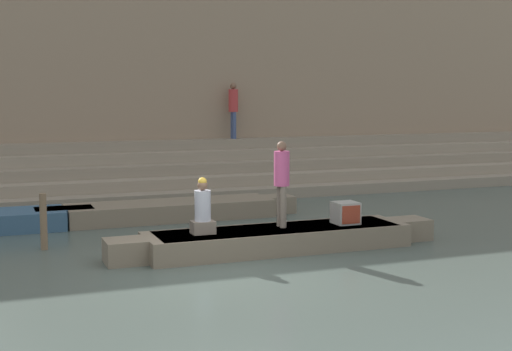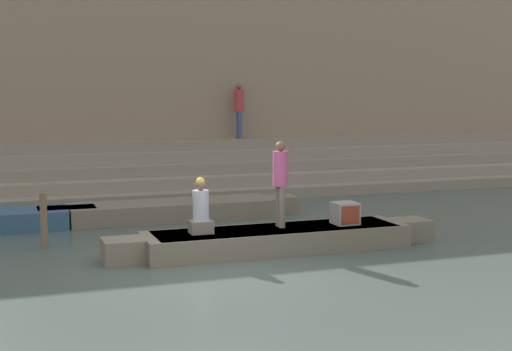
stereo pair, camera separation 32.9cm
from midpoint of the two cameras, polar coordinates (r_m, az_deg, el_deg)
name	(u,v)px [view 1 (the left image)]	position (r m, az deg, el deg)	size (l,w,h in m)	color
ground_plane	(221,274)	(12.15, -3.61, -7.90)	(120.00, 120.00, 0.00)	#47544C
ghat_steps	(118,177)	(21.31, -11.44, -0.15)	(36.00, 3.39, 1.57)	gray
back_wall	(105,76)	(22.99, -12.39, 7.79)	(34.20, 1.28, 7.18)	#937A60
rowboat_main	(278,238)	(13.89, 1.10, -5.05)	(6.69, 1.40, 0.43)	#756651
person_standing	(282,177)	(13.86, 1.39, -0.15)	(0.30, 0.30, 1.68)	#756656
person_rowing	(203,211)	(13.31, -5.00, -2.81)	(0.42, 0.33, 1.06)	#756656
tv_set	(346,213)	(14.38, 6.53, -2.99)	(0.47, 0.47, 0.44)	#9E998E
moored_boat_distant	(171,210)	(17.39, -7.35, -2.74)	(6.33, 1.33, 0.43)	#756651
mooring_post	(44,222)	(14.53, -17.26, -3.54)	(0.14, 0.14, 1.11)	brown
person_on_steps	(233,106)	(23.02, -2.24, 5.57)	(0.31, 0.31, 1.80)	#3D4C75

